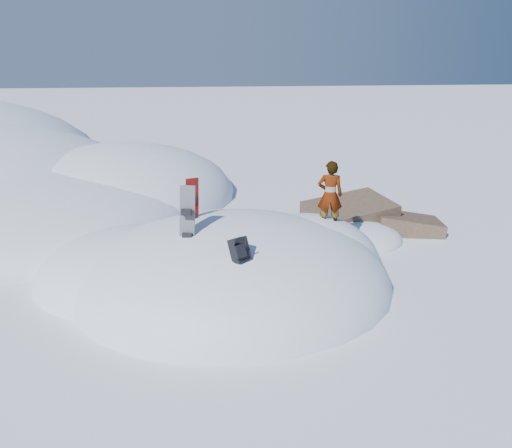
{
  "coord_description": "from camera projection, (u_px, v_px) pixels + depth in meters",
  "views": [
    {
      "loc": [
        -0.56,
        -9.96,
        4.96
      ],
      "look_at": [
        0.54,
        0.3,
        1.31
      ],
      "focal_mm": 35.0,
      "sensor_mm": 36.0,
      "label": 1
    }
  ],
  "objects": [
    {
      "name": "snowboard_dark",
      "position": [
        187.0,
        226.0,
        9.92
      ],
      "size": [
        0.39,
        0.41,
        1.63
      ],
      "rotation": [
        0.0,
        0.0,
        -0.28
      ],
      "color": "black",
      "rests_on": "snow_mound"
    },
    {
      "name": "backpack",
      "position": [
        240.0,
        250.0,
        9.12
      ],
      "size": [
        0.46,
        0.5,
        0.52
      ],
      "rotation": [
        0.0,
        0.0,
        0.59
      ],
      "color": "black",
      "rests_on": "snow_mound"
    },
    {
      "name": "person",
      "position": [
        330.0,
        195.0,
        11.43
      ],
      "size": [
        0.64,
        0.48,
        1.6
      ],
      "primitive_type": "imported",
      "rotation": [
        0.0,
        0.0,
        2.96
      ],
      "color": "slate",
      "rests_on": "snow_mound"
    },
    {
      "name": "gear_pile",
      "position": [
        117.0,
        311.0,
        9.74
      ],
      "size": [
        0.75,
        0.56,
        0.2
      ],
      "rotation": [
        0.0,
        0.0,
        0.01
      ],
      "color": "black",
      "rests_on": "ground"
    },
    {
      "name": "ground",
      "position": [
        233.0,
        285.0,
        11.05
      ],
      "size": [
        120.0,
        120.0,
        0.0
      ],
      "primitive_type": "plane",
      "color": "white",
      "rests_on": "ground"
    },
    {
      "name": "snow_mound",
      "position": [
        225.0,
        281.0,
        11.25
      ],
      "size": [
        8.0,
        6.0,
        3.0
      ],
      "color": "silver",
      "rests_on": "ground"
    },
    {
      "name": "snowboard_red",
      "position": [
        192.0,
        210.0,
        10.89
      ],
      "size": [
        0.33,
        0.28,
        1.52
      ],
      "rotation": [
        0.0,
        0.0,
        0.34
      ],
      "color": "#AD1109",
      "rests_on": "snow_mound"
    },
    {
      "name": "rock_outcrop",
      "position": [
        356.0,
        231.0,
        14.23
      ],
      "size": [
        4.68,
        4.41,
        1.68
      ],
      "color": "brown",
      "rests_on": "ground"
    }
  ]
}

